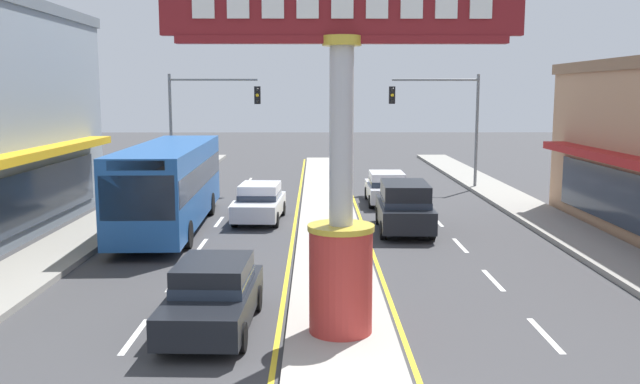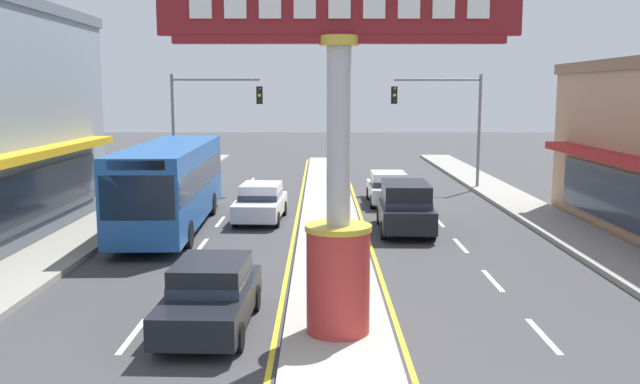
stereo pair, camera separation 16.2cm
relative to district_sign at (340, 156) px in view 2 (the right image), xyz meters
The scene contains 12 objects.
median_strip 13.85m from the district_sign, 90.00° to the left, with size 2.36×52.00×0.14m, color #A39E93.
sidewalk_left 14.91m from the district_sign, 128.35° to the left, with size 2.31×60.00×0.18m, color gray.
sidewalk_right 14.91m from the district_sign, 51.65° to the left, with size 2.31×60.00×0.18m, color gray.
lane_markings 12.58m from the district_sign, 90.00° to the left, with size 9.10×52.00×0.01m.
district_sign is the anchor object (origin of this frame).
traffic_light_left_side 22.97m from the district_sign, 106.22° to the left, with size 4.86×0.46×6.20m.
traffic_light_right_side 23.47m from the district_sign, 74.14° to the left, with size 4.86×0.46×6.20m.
sedan_near_right_lane 4.28m from the district_sign, 167.86° to the left, with size 1.96×4.36×1.53m.
suv_far_right_lane 11.94m from the district_sign, 75.85° to the left, with size 2.09×4.66×1.90m.
bus_near_left_lane 13.58m from the district_sign, 117.17° to the left, with size 2.84×11.27×3.26m.
sedan_mid_left_lane 18.24m from the district_sign, 80.94° to the left, with size 1.87×4.31×1.53m.
sedan_far_left_oncoming 14.18m from the district_sign, 101.80° to the left, with size 2.01×4.39×1.53m.
Camera 2 is at (-0.39, -9.44, 5.27)m, focal length 38.29 mm.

